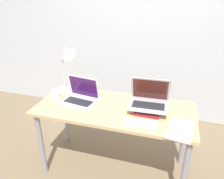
# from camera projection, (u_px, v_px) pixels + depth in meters

# --- Properties ---
(wall_back) EXTENTS (8.00, 0.05, 2.70)m
(wall_back) POSITION_uv_depth(u_px,v_px,m) (141.00, 21.00, 2.86)
(wall_back) COLOR silver
(wall_back) RESTS_ON ground_plane
(desk) EXTENTS (1.47, 0.65, 0.73)m
(desk) POSITION_uv_depth(u_px,v_px,m) (115.00, 115.00, 2.07)
(desk) COLOR tan
(desk) RESTS_ON ground_plane
(laptop_left) EXTENTS (0.37, 0.28, 0.24)m
(laptop_left) POSITION_uv_depth(u_px,v_px,m) (81.00, 97.00, 2.13)
(laptop_left) COLOR silver
(laptop_left) RESTS_ON desk
(book_stack) EXTENTS (0.23, 0.26, 0.06)m
(book_stack) POSITION_uv_depth(u_px,v_px,m) (149.00, 108.00, 1.97)
(book_stack) COLOR maroon
(book_stack) RESTS_ON desk
(laptop_on_books) EXTENTS (0.35, 0.26, 0.25)m
(laptop_on_books) POSITION_uv_depth(u_px,v_px,m) (149.00, 100.00, 1.94)
(laptop_on_books) COLOR #B2B2B7
(laptop_on_books) RESTS_ON book_stack
(wireless_keyboard) EXTENTS (0.29, 0.13, 0.01)m
(wireless_keyboard) POSITION_uv_depth(u_px,v_px,m) (141.00, 123.00, 1.79)
(wireless_keyboard) COLOR silver
(wireless_keyboard) RESTS_ON desk
(mouse) EXTENTS (0.06, 0.11, 0.03)m
(mouse) POSITION_uv_depth(u_px,v_px,m) (171.00, 125.00, 1.74)
(mouse) COLOR white
(mouse) RESTS_ON desk
(notepad) EXTENTS (0.22, 0.34, 0.01)m
(notepad) POSITION_uv_depth(u_px,v_px,m) (180.00, 129.00, 1.71)
(notepad) COLOR silver
(notepad) RESTS_ON desk
(mug) EXTENTS (0.11, 0.07, 0.08)m
(mug) POSITION_uv_depth(u_px,v_px,m) (56.00, 94.00, 2.20)
(mug) COLOR white
(mug) RESTS_ON desk
(desk_lamp) EXTENTS (0.23, 0.20, 0.54)m
(desk_lamp) POSITION_uv_depth(u_px,v_px,m) (66.00, 56.00, 2.18)
(desk_lamp) COLOR silver
(desk_lamp) RESTS_ON desk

